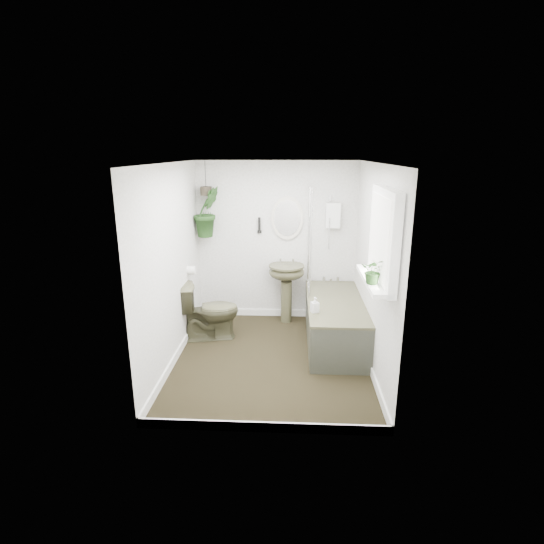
{
  "coord_description": "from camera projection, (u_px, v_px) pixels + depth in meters",
  "views": [
    {
      "loc": [
        0.24,
        -4.64,
        2.43
      ],
      "look_at": [
        0.0,
        0.15,
        1.05
      ],
      "focal_mm": 28.0,
      "sensor_mm": 36.0,
      "label": 1
    }
  ],
  "objects": [
    {
      "name": "soap_bottle",
      "position": [
        315.0,
        305.0,
        5.01
      ],
      "size": [
        0.11,
        0.11,
        0.18
      ],
      "primitive_type": "imported",
      "rotation": [
        0.0,
        0.0,
        0.42
      ],
      "color": "black",
      "rests_on": "bathtub"
    },
    {
      "name": "window_sill",
      "position": [
        373.0,
        280.0,
        4.08
      ],
      "size": [
        0.18,
        1.0,
        0.04
      ],
      "primitive_type": "cube",
      "color": "white",
      "rests_on": "wall_right"
    },
    {
      "name": "wall_back",
      "position": [
        276.0,
        242.0,
        6.17
      ],
      "size": [
        2.3,
        0.02,
        2.3
      ],
      "primitive_type": "cube",
      "color": "white",
      "rests_on": "ground"
    },
    {
      "name": "skirting",
      "position": [
        271.0,
        355.0,
        5.12
      ],
      "size": [
        2.3,
        2.8,
        0.1
      ],
      "primitive_type": "cube",
      "color": "white",
      "rests_on": "floor"
    },
    {
      "name": "wall_left",
      "position": [
        171.0,
        266.0,
        4.88
      ],
      "size": [
        0.02,
        2.8,
        2.3
      ],
      "primitive_type": "cube",
      "color": "white",
      "rests_on": "ground"
    },
    {
      "name": "wall_front",
      "position": [
        262.0,
        313.0,
        3.47
      ],
      "size": [
        2.3,
        0.02,
        2.3
      ],
      "primitive_type": "cube",
      "color": "white",
      "rests_on": "ground"
    },
    {
      "name": "bathtub",
      "position": [
        335.0,
        322.0,
        5.5
      ],
      "size": [
        0.72,
        1.72,
        0.58
      ],
      "primitive_type": null,
      "color": "#43422C",
      "rests_on": "floor"
    },
    {
      "name": "window_recess",
      "position": [
        384.0,
        237.0,
        3.96
      ],
      "size": [
        0.08,
        1.0,
        0.9
      ],
      "primitive_type": "cube",
      "color": "white",
      "rests_on": "wall_right"
    },
    {
      "name": "sill_plant",
      "position": [
        374.0,
        271.0,
        3.86
      ],
      "size": [
        0.27,
        0.25,
        0.25
      ],
      "primitive_type": "imported",
      "rotation": [
        0.0,
        0.0,
        -0.33
      ],
      "color": "black",
      "rests_on": "window_sill"
    },
    {
      "name": "floor",
      "position": [
        271.0,
        359.0,
        5.14
      ],
      "size": [
        2.3,
        2.8,
        0.02
      ],
      "primitive_type": "cube",
      "color": "black",
      "rests_on": "ground"
    },
    {
      "name": "bath_screen",
      "position": [
        310.0,
        239.0,
        5.71
      ],
      "size": [
        0.04,
        0.72,
        1.4
      ],
      "primitive_type": null,
      "color": "silver",
      "rests_on": "bathtub"
    },
    {
      "name": "oval_mirror",
      "position": [
        287.0,
        218.0,
        6.03
      ],
      "size": [
        0.46,
        0.03,
        0.62
      ],
      "primitive_type": "ellipsoid",
      "color": "beige",
      "rests_on": "wall_back"
    },
    {
      "name": "hanging_plant",
      "position": [
        207.0,
        212.0,
        5.94
      ],
      "size": [
        0.5,
        0.49,
        0.7
      ],
      "primitive_type": "imported",
      "rotation": [
        0.0,
        0.0,
        0.7
      ],
      "color": "black",
      "rests_on": "ceiling"
    },
    {
      "name": "toilet_roll_holder",
      "position": [
        191.0,
        270.0,
        5.61
      ],
      "size": [
        0.11,
        0.11,
        0.11
      ],
      "primitive_type": "cylinder",
      "rotation": [
        0.0,
        1.57,
        0.0
      ],
      "color": "white",
      "rests_on": "wall_left"
    },
    {
      "name": "wall_sconce",
      "position": [
        259.0,
        225.0,
        6.07
      ],
      "size": [
        0.04,
        0.04,
        0.22
      ],
      "primitive_type": "cylinder",
      "color": "black",
      "rests_on": "wall_back"
    },
    {
      "name": "pedestal_sink",
      "position": [
        286.0,
        293.0,
        6.15
      ],
      "size": [
        0.54,
        0.47,
        0.86
      ],
      "primitive_type": null,
      "rotation": [
        0.0,
        0.0,
        0.09
      ],
      "color": "#43422C",
      "rests_on": "floor"
    },
    {
      "name": "shower_box",
      "position": [
        333.0,
        215.0,
        5.96
      ],
      "size": [
        0.2,
        0.1,
        0.35
      ],
      "primitive_type": "cube",
      "color": "white",
      "rests_on": "wall_back"
    },
    {
      "name": "toilet",
      "position": [
        210.0,
        311.0,
        5.62
      ],
      "size": [
        0.83,
        0.59,
        0.77
      ],
      "primitive_type": "imported",
      "rotation": [
        0.0,
        0.0,
        1.79
      ],
      "color": "#43422C",
      "rests_on": "floor"
    },
    {
      "name": "ceiling",
      "position": [
        271.0,
        162.0,
        4.5
      ],
      "size": [
        2.3,
        2.8,
        0.02
      ],
      "primitive_type": "cube",
      "color": "white",
      "rests_on": "ground"
    },
    {
      "name": "hanging_pot",
      "position": [
        206.0,
        191.0,
        5.86
      ],
      "size": [
        0.16,
        0.16,
        0.12
      ],
      "primitive_type": "cylinder",
      "color": "#2E281E",
      "rests_on": "ceiling"
    },
    {
      "name": "wall_right",
      "position": [
        374.0,
        269.0,
        4.76
      ],
      "size": [
        0.02,
        2.8,
        2.3
      ],
      "primitive_type": "cube",
      "color": "white",
      "rests_on": "ground"
    },
    {
      "name": "window_blinds",
      "position": [
        379.0,
        237.0,
        3.96
      ],
      "size": [
        0.01,
        0.86,
        0.76
      ],
      "primitive_type": "cube",
      "color": "white",
      "rests_on": "wall_right"
    }
  ]
}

